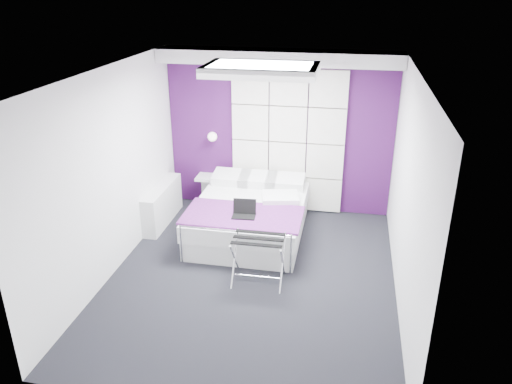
% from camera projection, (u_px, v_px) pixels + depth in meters
% --- Properties ---
extents(floor, '(4.40, 4.40, 0.00)m').
position_uv_depth(floor, '(252.00, 277.00, 6.44)').
color(floor, black).
rests_on(floor, ground).
extents(ceiling, '(4.40, 4.40, 0.00)m').
position_uv_depth(ceiling, '(251.00, 73.00, 5.41)').
color(ceiling, white).
rests_on(ceiling, wall_back).
extents(wall_back, '(3.60, 0.00, 3.60)m').
position_uv_depth(wall_back, '(279.00, 132.00, 7.91)').
color(wall_back, white).
rests_on(wall_back, floor).
extents(wall_left, '(0.00, 4.40, 4.40)m').
position_uv_depth(wall_left, '(111.00, 173.00, 6.24)').
color(wall_left, white).
rests_on(wall_left, floor).
extents(wall_right, '(0.00, 4.40, 4.40)m').
position_uv_depth(wall_right, '(408.00, 195.00, 5.61)').
color(wall_right, white).
rests_on(wall_right, floor).
extents(accent_wall, '(3.58, 0.02, 2.58)m').
position_uv_depth(accent_wall, '(279.00, 132.00, 7.90)').
color(accent_wall, '#3D1046').
rests_on(accent_wall, wall_back).
extents(soffit, '(3.58, 0.50, 0.20)m').
position_uv_depth(soffit, '(278.00, 57.00, 7.21)').
color(soffit, silver).
rests_on(soffit, wall_back).
extents(headboard, '(1.80, 0.08, 2.30)m').
position_uv_depth(headboard, '(288.00, 142.00, 7.88)').
color(headboard, silver).
rests_on(headboard, wall_back).
extents(skylight, '(1.36, 0.86, 0.12)m').
position_uv_depth(skylight, '(261.00, 69.00, 5.97)').
color(skylight, white).
rests_on(skylight, ceiling).
extents(wall_lamp, '(0.15, 0.15, 0.15)m').
position_uv_depth(wall_lamp, '(213.00, 136.00, 8.00)').
color(wall_lamp, white).
rests_on(wall_lamp, wall_back).
extents(radiator, '(0.22, 1.20, 0.60)m').
position_uv_depth(radiator, '(162.00, 204.00, 7.79)').
color(radiator, silver).
rests_on(radiator, floor).
extents(bed, '(1.63, 1.97, 0.69)m').
position_uv_depth(bed, '(250.00, 216.00, 7.41)').
color(bed, silver).
rests_on(bed, floor).
extents(nightstand, '(0.42, 0.33, 0.05)m').
position_uv_depth(nightstand, '(210.00, 177.00, 8.25)').
color(nightstand, silver).
rests_on(nightstand, wall_back).
extents(luggage_rack, '(0.63, 0.46, 0.62)m').
position_uv_depth(luggage_rack, '(258.00, 260.00, 6.23)').
color(luggage_rack, silver).
rests_on(luggage_rack, floor).
extents(laptop, '(0.32, 0.23, 0.23)m').
position_uv_depth(laptop, '(244.00, 212.00, 6.82)').
color(laptop, black).
rests_on(laptop, bed).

